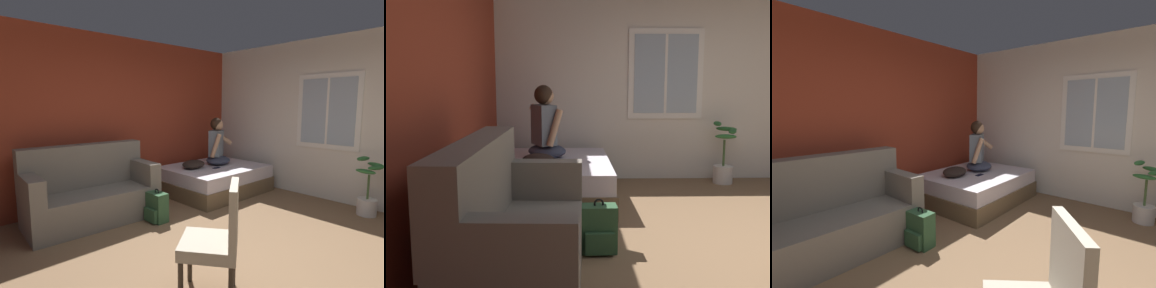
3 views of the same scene
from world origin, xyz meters
TOP-DOWN VIEW (x-y plane):
  - wall_back_accent at (0.00, 2.84)m, footprint 10.55×0.16m
  - wall_side_with_window at (2.85, 0.01)m, footprint 0.19×6.91m
  - bed at (1.71, 1.95)m, footprint 1.79×1.40m
  - couch at (-0.56, 2.16)m, footprint 1.73×0.89m
  - person_seated at (1.86, 2.03)m, footprint 0.66×0.63m
  - backpack at (0.08, 1.51)m, footprint 0.24×0.30m
  - throw_pillow at (1.30, 2.08)m, footprint 0.57×0.49m
  - cell_phone at (1.60, 1.80)m, footprint 0.15×0.07m
  - potted_plant at (2.47, -0.37)m, footprint 0.39×0.37m

SIDE VIEW (x-z plane):
  - backpack at x=0.08m, z-range -0.04..0.42m
  - bed at x=1.71m, z-range 0.00..0.48m
  - potted_plant at x=2.47m, z-range -0.12..0.73m
  - couch at x=-0.56m, z-range -0.13..0.91m
  - cell_phone at x=1.60m, z-range 0.48..0.49m
  - throw_pillow at x=1.30m, z-range 0.48..0.62m
  - person_seated at x=1.86m, z-range 0.40..1.27m
  - wall_back_accent at x=0.00m, z-range 0.00..2.70m
  - wall_side_with_window at x=2.85m, z-range 0.00..2.70m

